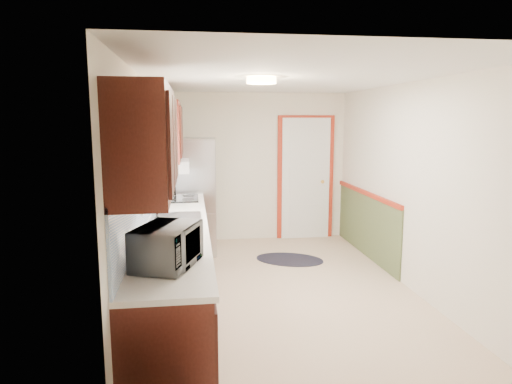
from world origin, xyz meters
name	(u,v)px	position (x,y,z in m)	size (l,w,h in m)	color
room_shell	(285,190)	(0.00, 0.00, 1.20)	(3.20, 5.20, 2.52)	#C7AB8C
kitchen_run	(171,235)	(-1.24, -0.29, 0.81)	(0.63, 4.00, 2.20)	#33100B
back_wall_trim	(318,187)	(0.99, 2.21, 0.89)	(1.12, 2.30, 2.08)	maroon
ceiling_fixture	(261,81)	(-0.30, -0.20, 2.36)	(0.30, 0.30, 0.06)	#FFD88C
microwave	(167,242)	(-1.20, -1.68, 1.12)	(0.53, 0.30, 0.36)	white
refrigerator	(192,196)	(-1.02, 1.87, 0.85)	(0.75, 0.73, 1.70)	#B7B7BC
rug	(290,259)	(0.33, 1.26, 0.01)	(0.96, 0.62, 0.01)	black
cooktop	(179,198)	(-1.19, 1.11, 0.95)	(0.50, 0.60, 0.02)	black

